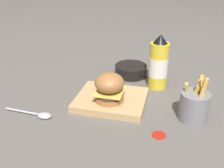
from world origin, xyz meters
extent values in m
plane|color=#5B5651|center=(0.00, 0.00, 0.00)|extent=(6.00, 6.00, 0.00)
cube|color=tan|center=(0.00, 0.02, 0.01)|extent=(0.24, 0.20, 0.02)
cylinder|color=#9E6638|center=(0.00, 0.00, 0.03)|extent=(0.10, 0.10, 0.02)
cylinder|color=#4C3323|center=(0.00, 0.00, 0.05)|extent=(0.09, 0.09, 0.01)
cube|color=#EAC656|center=(0.00, 0.00, 0.06)|extent=(0.09, 0.09, 0.00)
ellipsoid|color=#9E6638|center=(0.00, 0.00, 0.09)|extent=(0.10, 0.10, 0.06)
cylinder|color=yellow|center=(0.14, 0.19, 0.09)|extent=(0.07, 0.07, 0.18)
cylinder|color=white|center=(0.14, 0.19, 0.09)|extent=(0.07, 0.07, 0.07)
cone|color=black|center=(0.14, 0.19, 0.19)|extent=(0.05, 0.05, 0.03)
cylinder|color=slate|center=(0.27, -0.01, 0.05)|extent=(0.09, 0.09, 0.09)
cube|color=gold|center=(0.29, -0.02, 0.10)|extent=(0.02, 0.01, 0.09)
cube|color=gold|center=(0.25, 0.00, 0.09)|extent=(0.02, 0.03, 0.07)
cube|color=gold|center=(0.28, 0.00, 0.09)|extent=(0.03, 0.02, 0.07)
cube|color=gold|center=(0.27, -0.01, 0.09)|extent=(0.03, 0.02, 0.06)
cube|color=gold|center=(0.28, 0.00, 0.10)|extent=(0.01, 0.03, 0.08)
cube|color=gold|center=(0.28, 0.00, 0.10)|extent=(0.01, 0.03, 0.09)
cube|color=gold|center=(0.29, -0.03, 0.10)|extent=(0.02, 0.01, 0.10)
cylinder|color=black|center=(0.02, 0.27, 0.02)|extent=(0.14, 0.14, 0.05)
cylinder|color=beige|center=(0.02, 0.27, 0.04)|extent=(0.11, 0.11, 0.01)
cylinder|color=#B2B2B7|center=(-0.27, -0.11, 0.01)|extent=(0.12, 0.01, 0.01)
ellipsoid|color=#B2B2B7|center=(-0.18, -0.12, 0.01)|extent=(0.05, 0.04, 0.01)
cylinder|color=#B21E14|center=(0.18, -0.12, 0.00)|extent=(0.04, 0.04, 0.00)
camera|label=1|loc=(0.20, -0.75, 0.47)|focal=42.00mm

